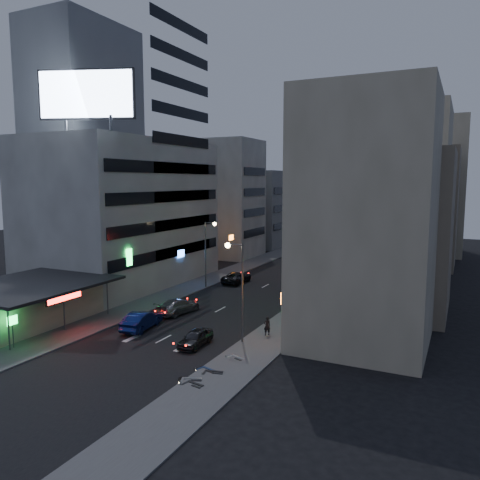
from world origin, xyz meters
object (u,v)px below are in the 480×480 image
Objects in this scene: road_car_silver at (178,306)px; scooter_silver_a at (202,369)px; parked_car_right_near at (196,338)px; road_car_blue at (142,320)px; person at (267,326)px; scooter_black_a at (205,377)px; parked_car_right_far at (335,268)px; parked_car_left at (237,277)px; scooter_silver_b at (245,352)px; parked_car_right_mid at (302,286)px; scooter_blue at (217,363)px; scooter_black_b at (224,363)px.

road_car_silver reaches higher than scooter_silver_a.
road_car_blue is at bearing 164.92° from parked_car_right_near.
scooter_black_a is (0.19, -10.82, -0.19)m from person.
scooter_silver_a is (-0.73, 0.95, -0.00)m from scooter_black_a.
parked_car_right_far reaches higher than scooter_black_a.
scooter_silver_b is (12.18, -23.42, -0.02)m from parked_car_left.
parked_car_left reaches higher than scooter_silver_a.
road_car_blue is at bearing 65.19° from scooter_black_a.
scooter_black_a is at bearing 112.68° from parked_car_left.
parked_car_right_mid is 1.03× the size of road_car_blue.
scooter_blue is (0.30, 1.43, -0.03)m from scooter_silver_a.
person is at bearing -92.13° from parked_car_right_far.
road_car_blue is 5.59m from road_car_silver.
parked_car_left is 2.76× the size of scooter_silver_b.
parked_car_right_far is (9.67, 12.18, 0.01)m from parked_car_left.
scooter_black_a is at bearing -92.55° from parked_car_right_mid.
parked_car_right_far is (0.23, 14.01, -0.10)m from parked_car_right_mid.
road_car_blue is 3.01× the size of person.
scooter_silver_b is at bearing -36.32° from scooter_silver_a.
scooter_silver_b is at bearing -91.74° from parked_car_right_far.
road_car_silver is 10.94m from person.
parked_car_right_far is 2.68× the size of scooter_silver_b.
person is at bearing 45.55° from parked_car_right_near.
parked_car_left is 15.16m from road_car_silver.
parked_car_right_near is at bearing 7.58° from person.
road_car_blue is 2.62× the size of scooter_silver_b.
scooter_black_a is (2.10, -40.75, 0.01)m from parked_car_right_far.
road_car_silver is at bearing -113.47° from parked_car_right_far.
road_car_silver reaches higher than parked_car_left.
parked_car_left is 20.73m from road_car_blue.
parked_car_right_mid is 21.77m from scooter_silver_b.
road_car_blue is at bearing 34.86° from scooter_silver_a.
scooter_black_a is at bearing 136.76° from road_car_blue.
parked_car_left is 21.19m from person.
scooter_black_a is at bearing -55.91° from parked_car_right_near.
scooter_black_a is 2.52m from scooter_black_b.
scooter_silver_a is (1.60, -25.80, -0.09)m from parked_car_right_mid.
parked_car_left is 28.54m from scooter_blue.
parked_car_right_far reaches higher than scooter_blue.
road_car_silver is at bearing 49.61° from scooter_black_a.
parked_car_right_near reaches higher than scooter_blue.
road_car_silver is 2.78× the size of scooter_silver_b.
scooter_blue is at bearing 92.30° from scooter_black_b.
parked_car_right_mid is 0.98× the size of parked_car_left.
road_car_blue reaches higher than road_car_silver.
parked_car_left is at bearing 39.23° from scooter_blue.
road_car_blue is 11.71m from scooter_silver_b.
road_car_blue is (-6.52, 1.59, 0.14)m from parked_car_right_near.
road_car_silver is 2.58× the size of scooter_silver_a.
scooter_blue is at bearing 113.71° from parked_car_left.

